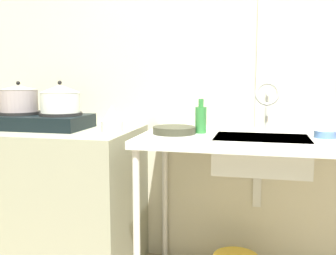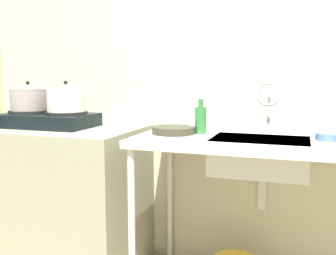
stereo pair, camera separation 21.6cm
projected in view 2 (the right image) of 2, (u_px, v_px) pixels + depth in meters
wall_back at (298, 60)px, 2.26m from camera, size 4.96×0.10×2.57m
wall_metal_strip at (267, 38)px, 2.25m from camera, size 0.05×0.01×2.05m
counter_concrete at (50, 196)px, 2.47m from camera, size 1.15×0.68×0.88m
counter_sink at (284, 151)px, 1.97m from camera, size 1.50×0.68×0.88m
stove at (48, 119)px, 2.41m from camera, size 0.57×0.35×0.10m
pot_on_left_burner at (28, 97)px, 2.44m from camera, size 0.23×0.23×0.18m
pot_on_right_burner at (66, 98)px, 2.35m from camera, size 0.23×0.23×0.19m
percolator at (114, 119)px, 2.22m from camera, size 0.12×0.12×0.15m
sink_basin at (260, 156)px, 1.96m from camera, size 0.48×0.33×0.18m
faucet at (269, 99)px, 2.06m from camera, size 0.13×0.08×0.28m
frying_pan at (173, 130)px, 2.12m from camera, size 0.23×0.23×0.04m
small_bowl_on_drainboard at (327, 137)px, 1.90m from camera, size 0.11×0.11×0.04m
bottle_by_sink at (201, 119)px, 2.12m from camera, size 0.06×0.06×0.19m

